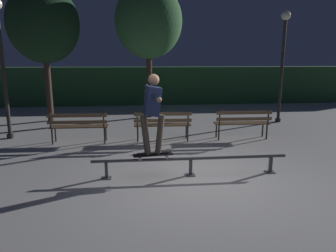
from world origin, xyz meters
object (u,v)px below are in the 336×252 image
object	(u,v)px
skateboarder	(153,108)
park_bench_leftmost	(78,124)
tree_behind_benches	(149,22)
park_bench_right_center	(243,121)
tree_far_left	(43,24)
lamp_post_left	(1,52)
skateboard	(153,155)
lamp_post_right	(283,53)
grind_rail	(191,161)
park_bench_left_center	(163,123)

from	to	relation	value
skateboarder	park_bench_leftmost	bearing A→B (deg)	125.28
skateboarder	tree_behind_benches	distance (m)	6.85
skateboarder	park_bench_right_center	distance (m)	3.92
tree_far_left	park_bench_right_center	bearing A→B (deg)	-28.09
tree_far_left	lamp_post_left	world-z (taller)	tree_far_left
park_bench_leftmost	park_bench_right_center	size ratio (longest dim) A/B	1.00
skateboard	lamp_post_left	world-z (taller)	lamp_post_left
tree_behind_benches	lamp_post_right	size ratio (longest dim) A/B	1.30
grind_rail	lamp_post_right	size ratio (longest dim) A/B	1.00
lamp_post_right	skateboard	bearing A→B (deg)	-134.27
grind_rail	tree_behind_benches	xyz separation A→B (m)	(-0.55, 6.47, 3.35)
park_bench_right_center	lamp_post_left	bearing A→B (deg)	173.49
tree_far_left	lamp_post_right	bearing A→B (deg)	-6.94
grind_rail	park_bench_leftmost	world-z (taller)	park_bench_leftmost
lamp_post_left	lamp_post_right	distance (m)	9.04
park_bench_leftmost	tree_far_left	xyz separation A→B (m)	(-1.62, 3.34, 2.93)
grind_rail	skateboarder	world-z (taller)	skateboarder
lamp_post_left	park_bench_right_center	bearing A→B (deg)	-6.51
skateboard	tree_far_left	world-z (taller)	tree_far_left
skateboard	park_bench_left_center	xyz separation A→B (m)	(0.41, 2.69, 0.08)
park_bench_leftmost	tree_far_left	distance (m)	4.73
grind_rail	skateboarder	size ratio (longest dim) A/B	2.51
lamp_post_left	park_bench_leftmost	bearing A→B (deg)	-19.93
skateboarder	skateboard	bearing A→B (deg)	-172.77
skateboarder	grind_rail	bearing A→B (deg)	-0.03
tree_behind_benches	skateboarder	bearing A→B (deg)	-91.75
park_bench_right_center	tree_behind_benches	bearing A→B (deg)	123.78
skateboarder	lamp_post_right	world-z (taller)	lamp_post_right
skateboard	park_bench_leftmost	distance (m)	3.30
tree_far_left	lamp_post_left	xyz separation A→B (m)	(-0.50, -2.57, -0.99)
park_bench_leftmost	lamp_post_left	size ratio (longest dim) A/B	0.41
skateboarder	lamp_post_right	xyz separation A→B (m)	(4.88, 5.00, 1.09)
tree_behind_benches	lamp_post_right	bearing A→B (deg)	-17.34
tree_behind_benches	tree_far_left	size ratio (longest dim) A/B	1.04
lamp_post_left	skateboard	bearing A→B (deg)	-40.70
tree_behind_benches	lamp_post_left	xyz separation A→B (m)	(-4.23, -3.00, -1.16)
skateboard	lamp_post_left	bearing A→B (deg)	139.30
park_bench_leftmost	lamp_post_left	bearing A→B (deg)	160.07
grind_rail	park_bench_leftmost	bearing A→B (deg)	134.60
skateboarder	park_bench_leftmost	world-z (taller)	skateboarder
park_bench_leftmost	park_bench_left_center	xyz separation A→B (m)	(2.31, 0.00, 0.00)
park_bench_right_center	lamp_post_right	distance (m)	3.71
tree_far_left	lamp_post_left	bearing A→B (deg)	-101.06
grind_rail	park_bench_left_center	world-z (taller)	park_bench_left_center
park_bench_leftmost	tree_far_left	size ratio (longest dim) A/B	0.33
skateboarder	tree_behind_benches	xyz separation A→B (m)	(0.20, 6.47, 2.25)
park_bench_right_center	tree_behind_benches	distance (m)	5.50
lamp_post_left	lamp_post_right	world-z (taller)	same
park_bench_right_center	tree_far_left	world-z (taller)	tree_far_left
park_bench_right_center	park_bench_leftmost	bearing A→B (deg)	180.00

